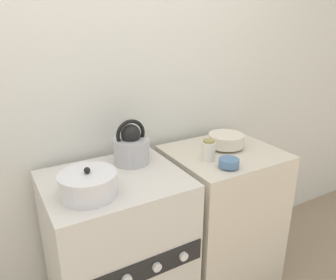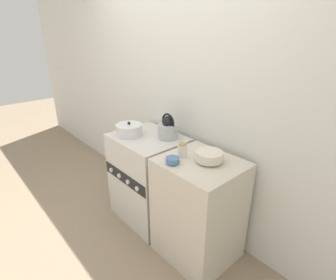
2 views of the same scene
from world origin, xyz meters
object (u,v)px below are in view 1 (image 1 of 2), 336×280
Objects in this scene: cooking_pot at (88,184)px; enamel_bowl at (226,140)px; kettle at (132,147)px; storage_jar at (208,150)px; stove at (119,254)px; small_ceramic_bowl at (229,163)px.

cooking_pot is 0.88m from enamel_bowl.
kettle reaches higher than storage_jar.
stove is 0.75m from small_ceramic_bowl.
stove is at bearing -140.76° from kettle.
enamel_bowl reaches higher than small_ceramic_bowl.
kettle is 0.57m from enamel_bowl.
cooking_pot is 2.18× the size of storage_jar.
enamel_bowl is 1.98× the size of small_ceramic_bowl.
small_ceramic_bowl reaches higher than stove.
kettle is 0.41m from storage_jar.
cooking_pot is (-0.30, -0.23, -0.04)m from kettle.
stove is 0.87m from enamel_bowl.
enamel_bowl is (0.72, 0.04, 0.50)m from stove.
small_ceramic_bowl is at bearing -37.85° from kettle.
storage_jar is (0.52, -0.05, 0.51)m from stove.
kettle is 2.28× the size of small_ceramic_bowl.
kettle is at bearing 171.34° from enamel_bowl.
storage_jar is (0.67, 0.05, 0.00)m from cooking_pot.
small_ceramic_bowl is at bearing -76.62° from storage_jar.
stove is 0.57m from kettle.
cooking_pot is at bearing -170.89° from enamel_bowl.
small_ceramic_bowl is 0.14m from storage_jar.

